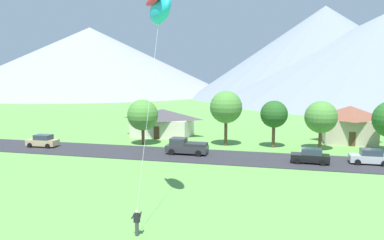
{
  "coord_description": "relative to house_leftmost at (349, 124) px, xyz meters",
  "views": [
    {
      "loc": [
        6.48,
        -12.96,
        10.24
      ],
      "look_at": [
        0.58,
        10.62,
        7.18
      ],
      "focal_mm": 35.34,
      "sensor_mm": 36.0,
      "label": 1
    }
  ],
  "objects": [
    {
      "name": "road_strip",
      "position": [
        -15.57,
        -14.33,
        -2.77
      ],
      "size": [
        160.0,
        7.79,
        0.08
      ],
      "primitive_type": "cube",
      "color": "#2D2D33",
      "rests_on": "ground"
    },
    {
      "name": "mountain_central_ridge",
      "position": [
        24.65,
        92.27,
        12.87
      ],
      "size": [
        128.59,
        128.59,
        31.37
      ],
      "primitive_type": "cone",
      "color": "gray",
      "rests_on": "ground"
    },
    {
      "name": "mountain_west_ridge",
      "position": [
        5.15,
        105.23,
        15.62
      ],
      "size": [
        108.81,
        108.81,
        36.86
      ],
      "primitive_type": "cone",
      "color": "gray",
      "rests_on": "ground"
    },
    {
      "name": "mountain_far_east_ridge",
      "position": [
        -105.34,
        115.3,
        13.46
      ],
      "size": [
        137.9,
        137.9,
        32.54
      ],
      "primitive_type": "cone",
      "color": "#8E939E",
      "rests_on": "ground"
    },
    {
      "name": "house_leftmost",
      "position": [
        0.0,
        0.0,
        0.0
      ],
      "size": [
        7.65,
        6.5,
        5.43
      ],
      "color": "beige",
      "rests_on": "ground"
    },
    {
      "name": "house_left_center",
      "position": [
        -28.36,
        -1.32,
        -0.54
      ],
      "size": [
        9.73,
        6.59,
        4.39
      ],
      "color": "beige",
      "rests_on": "ground"
    },
    {
      "name": "tree_near_left",
      "position": [
        -10.65,
        -6.49,
        1.76
      ],
      "size": [
        3.71,
        3.71,
        6.46
      ],
      "color": "brown",
      "rests_on": "ground"
    },
    {
      "name": "tree_center",
      "position": [
        -4.57,
        -6.65,
        1.57
      ],
      "size": [
        4.26,
        4.26,
        6.53
      ],
      "color": "brown",
      "rests_on": "ground"
    },
    {
      "name": "tree_right_of_center",
      "position": [
        -17.22,
        -6.75,
        2.61
      ],
      "size": [
        4.53,
        4.53,
        7.71
      ],
      "color": "brown",
      "rests_on": "ground"
    },
    {
      "name": "tree_far_right",
      "position": [
        -28.83,
        -8.81,
        1.41
      ],
      "size": [
        4.41,
        4.41,
        6.44
      ],
      "color": "#4C3823",
      "rests_on": "ground"
    },
    {
      "name": "parked_car_silver_west_end",
      "position": [
        0.17,
        -13.89,
        -1.94
      ],
      "size": [
        4.21,
        2.1,
        1.68
      ],
      "color": "#B7BCC1",
      "rests_on": "road_strip"
    },
    {
      "name": "parked_car_tan_mid_west",
      "position": [
        -41.47,
        -14.14,
        -1.94
      ],
      "size": [
        4.27,
        2.21,
        1.68
      ],
      "color": "tan",
      "rests_on": "road_strip"
    },
    {
      "name": "parked_car_black_mid_east",
      "position": [
        -6.25,
        -15.06,
        -1.94
      ],
      "size": [
        4.26,
        2.2,
        1.68
      ],
      "color": "black",
      "rests_on": "road_strip"
    },
    {
      "name": "pickup_truck_charcoal_west_side",
      "position": [
        -21.13,
        -13.87,
        -1.75
      ],
      "size": [
        5.21,
        2.34,
        1.99
      ],
      "color": "#333338",
      "rests_on": "road_strip"
    },
    {
      "name": "kite_flyer_with_kite",
      "position": [
        -18.08,
        -32.51,
        11.8
      ],
      "size": [
        3.34,
        7.26,
        15.89
      ],
      "color": "#3D3D42",
      "rests_on": "ground"
    }
  ]
}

